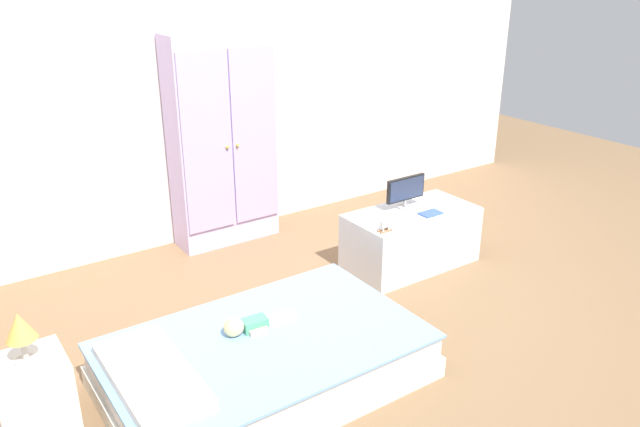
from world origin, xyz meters
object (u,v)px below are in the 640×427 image
Objects in this scene: doll at (247,325)px; tv_monitor at (406,190)px; wardrobe at (223,141)px; book_blue at (430,213)px; table_lamp at (20,329)px; nightstand at (35,399)px; tv_stand at (411,238)px; bed at (265,361)px; rocking_horse_toy at (386,223)px.

tv_monitor is (1.54, 0.55, 0.25)m from doll.
wardrobe reaches higher than book_blue.
table_lamp is 0.75× the size of tv_monitor.
tv_monitor is at bearing 19.64° from doll.
nightstand is 0.44× the size of tv_stand.
wardrobe is at bearing 41.16° from table_lamp.
doll is 2.59× the size of book_blue.
wardrobe is (0.65, 1.70, 0.65)m from bed.
nightstand is 0.36m from table_lamp.
bed is at bearing -12.80° from nightstand.
doll is at bearing -163.01° from tv_stand.
table_lamp is 2.59m from tv_stand.
nightstand reaches higher than bed.
nightstand is 1.66× the size of table_lamp.
nightstand is 2.20m from rocking_horse_toy.
book_blue reaches higher than bed.
book_blue reaches higher than nightstand.
wardrobe is 1.71× the size of tv_stand.
doll is 0.99× the size of nightstand.
table_lamp is at bearing -174.91° from rocking_horse_toy.
book_blue is (2.61, 0.24, -0.15)m from table_lamp.
rocking_horse_toy is at bearing -157.07° from tv_stand.
tv_stand is 2.85× the size of tv_monitor.
table_lamp is (-0.00, -0.00, 0.36)m from nightstand.
wardrobe is 1.52m from tv_stand.
nightstand is at bearing -174.91° from rocking_horse_toy.
tv_monitor is (2.54, 0.43, -0.03)m from table_lamp.
table_lamp is at bearing 172.97° from doll.
bed is 6.54× the size of table_lamp.
bed is at bearing -158.81° from tv_stand.
tv_stand is (0.86, -1.12, -0.58)m from wardrobe.
table_lamp reaches higher than tv_stand.
wardrobe is 4.87× the size of tv_monitor.
wardrobe is at bearing 111.17° from rocking_horse_toy.
tv_monitor is at bearing 109.75° from book_blue.
rocking_horse_toy reaches higher than doll.
wardrobe is (1.68, 1.47, 0.58)m from nightstand.
wardrobe reaches higher than table_lamp.
doll is 3.26× the size of rocking_horse_toy.
tv_stand reaches higher than doll.
rocking_horse_toy is 0.44m from book_blue.
bed is 1.67m from book_blue.
tv_monitor is at bearing 9.56° from table_lamp.
table_lamp is at bearing 167.20° from bed.
table_lamp reaches higher than tv_monitor.
bed is 1.94m from wardrobe.
tv_stand is 0.34m from tv_monitor.
tv_monitor is 2.10× the size of book_blue.
doll is 1.23m from rocking_horse_toy.
tv_monitor is 0.44m from rocking_horse_toy.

